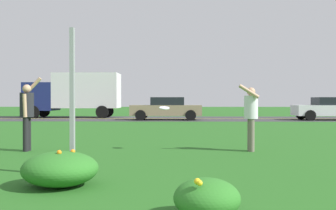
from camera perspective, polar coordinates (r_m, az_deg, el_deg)
The scene contains 12 objects.
ground_plane at distance 14.13m, azimuth -1.76°, elevation -4.45°, with size 120.00×120.00×0.00m, color #26601E.
highway_strip at distance 26.99m, azimuth -0.36°, elevation -1.97°, with size 120.00×7.21×0.01m, color #38383A.
highway_center_stripe at distance 26.99m, azimuth -0.36°, elevation -1.96°, with size 120.00×0.16×0.00m, color yellow.
daylily_clump_front_right at distance 6.14m, azimuth -15.24°, elevation -8.85°, with size 1.12×1.13×0.55m.
daylily_clump_mid_right at distance 4.41m, azimuth 5.61°, elevation -13.19°, with size 0.73×0.77×0.48m.
sign_post_near_path at distance 6.82m, azimuth -13.60°, elevation 0.43°, with size 0.07×0.10×2.48m.
person_thrower_dark_shirt at distance 10.49m, azimuth -19.62°, elevation -0.81°, with size 0.48×0.49×1.86m.
person_catcher_white_shirt at distance 10.06m, azimuth 11.83°, elevation -1.13°, with size 0.51×0.49×1.67m.
frisbee_white at distance 10.01m, azimuth -0.52°, elevation -0.42°, with size 0.26×0.26×0.10m.
car_white_leftmost at distance 27.17m, azimuth 22.32°, elevation -0.46°, with size 4.50×2.00×1.45m.
car_tan_center_left at distance 25.35m, azimuth -0.25°, elevation -0.48°, with size 4.50×2.00×1.45m.
box_truck_navy at distance 29.51m, azimuth -13.24°, elevation 1.73°, with size 6.70×2.46×3.20m.
Camera 1 is at (0.72, -1.15, 1.28)m, focal length 42.37 mm.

